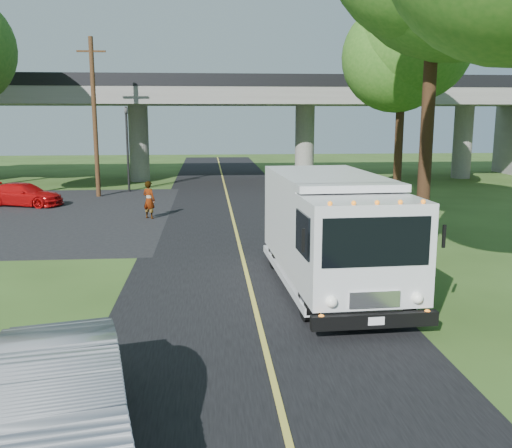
{
  "coord_description": "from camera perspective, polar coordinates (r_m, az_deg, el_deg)",
  "views": [
    {
      "loc": [
        -1.11,
        -9.69,
        4.69
      ],
      "look_at": [
        0.25,
        6.41,
        1.6
      ],
      "focal_mm": 40.0,
      "sensor_mm": 36.0,
      "label": 1
    }
  ],
  "objects": [
    {
      "name": "silver_sedan",
      "position": [
        8.73,
        -18.94,
        -16.41
      ],
      "size": [
        2.73,
        5.0,
        1.56
      ],
      "primitive_type": "imported",
      "rotation": [
        0.0,
        0.0,
        0.24
      ],
      "color": "gray",
      "rests_on": "ground"
    },
    {
      "name": "ground",
      "position": [
        10.83,
        1.57,
        -14.85
      ],
      "size": [
        120.0,
        120.0,
        0.0
      ],
      "primitive_type": "plane",
      "color": "#314C1B",
      "rests_on": "ground"
    },
    {
      "name": "lane_line",
      "position": [
        20.27,
        -1.57,
        -2.47
      ],
      "size": [
        0.12,
        90.0,
        0.01
      ],
      "primitive_type": "cube",
      "color": "gold",
      "rests_on": "road"
    },
    {
      "name": "traffic_signal",
      "position": [
        36.06,
        -12.76,
        8.2
      ],
      "size": [
        0.18,
        0.22,
        5.2
      ],
      "color": "black",
      "rests_on": "ground"
    },
    {
      "name": "overpass",
      "position": [
        41.71,
        -3.37,
        10.63
      ],
      "size": [
        54.0,
        10.0,
        7.3
      ],
      "color": "slate",
      "rests_on": "ground"
    },
    {
      "name": "road",
      "position": [
        20.27,
        -1.57,
        -2.52
      ],
      "size": [
        7.0,
        90.0,
        0.02
      ],
      "primitive_type": "cube",
      "color": "black",
      "rests_on": "ground"
    },
    {
      "name": "red_sedan",
      "position": [
        32.28,
        -22.18,
        2.75
      ],
      "size": [
        4.45,
        2.83,
        1.2
      ],
      "primitive_type": "imported",
      "rotation": [
        0.0,
        0.0,
        1.27
      ],
      "color": "#B90B0C",
      "rests_on": "ground"
    },
    {
      "name": "step_van",
      "position": [
        15.45,
        7.61,
        -0.49
      ],
      "size": [
        3.05,
        7.5,
        3.1
      ],
      "rotation": [
        0.0,
        0.0,
        0.05
      ],
      "color": "silver",
      "rests_on": "ground"
    },
    {
      "name": "utility_pole",
      "position": [
        34.29,
        -15.84,
        10.27
      ],
      "size": [
        1.6,
        0.26,
        9.0
      ],
      "color": "#472D19",
      "rests_on": "ground"
    },
    {
      "name": "parking_lot",
      "position": [
        29.78,
        -24.17,
        0.82
      ],
      "size": [
        16.0,
        18.0,
        0.01
      ],
      "primitive_type": "cube",
      "color": "black",
      "rests_on": "ground"
    },
    {
      "name": "pedestrian",
      "position": [
        26.57,
        -10.65,
        2.38
      ],
      "size": [
        0.76,
        0.71,
        1.75
      ],
      "primitive_type": "imported",
      "rotation": [
        0.0,
        0.0,
        2.54
      ],
      "color": "gray",
      "rests_on": "ground"
    },
    {
      "name": "tree_right_far",
      "position": [
        31.49,
        14.99,
        17.06
      ],
      "size": [
        5.77,
        5.67,
        10.99
      ],
      "color": "#382314",
      "rests_on": "ground"
    }
  ]
}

